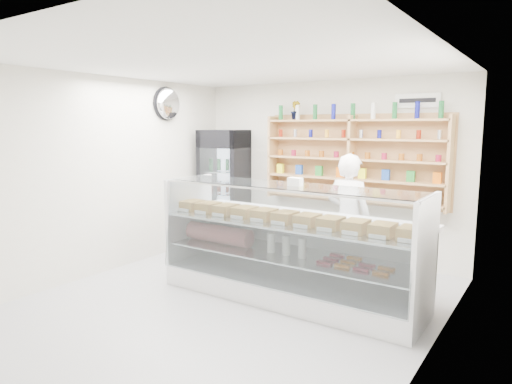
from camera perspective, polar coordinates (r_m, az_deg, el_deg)
The scene contains 8 objects.
room at distance 5.28m, azimuth -2.97°, elevation 0.67°, with size 5.00×5.00×5.00m.
display_counter at distance 5.66m, azimuth 4.15°, elevation -9.44°, with size 3.23×0.97×1.41m.
shop_worker at distance 6.23m, azimuth 11.49°, elevation -3.26°, with size 0.63×0.42×1.74m, color white.
drinks_cooler at distance 8.05m, azimuth -3.94°, elevation 0.54°, with size 0.84×0.82×2.03m.
wall_shelving at distance 7.06m, azimuth 11.84°, elevation 4.01°, with size 2.84×0.28×1.33m.
potted_plant at distance 7.47m, azimuth 4.99°, elevation 10.13°, with size 0.16×0.13×0.30m, color #1E6626.
security_mirror at distance 7.58m, azimuth -10.89°, elevation 10.79°, with size 0.15×0.50×0.50m, color silver.
wall_sign at distance 6.89m, azimuth 19.55°, elevation 10.73°, with size 0.62×0.03×0.20m, color white.
Camera 1 is at (3.14, -4.19, 2.10)m, focal length 32.00 mm.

